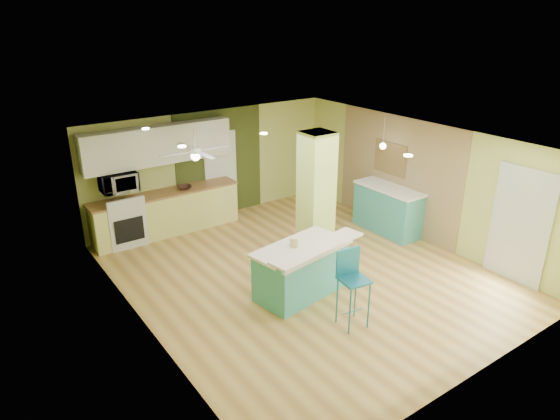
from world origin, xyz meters
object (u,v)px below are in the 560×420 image
object	(u,v)px
canister	(294,242)
fruit_bowl	(184,187)
peninsula	(302,269)
bar_stool	(351,276)
side_counter	(388,209)

from	to	relation	value
canister	fruit_bowl	bearing A→B (deg)	95.35
fruit_bowl	canister	distance (m)	3.55
peninsula	bar_stool	world-z (taller)	bar_stool
fruit_bowl	bar_stool	bearing A→B (deg)	-84.02
fruit_bowl	canister	bearing A→B (deg)	-84.65
bar_stool	canister	bearing A→B (deg)	105.48
peninsula	bar_stool	xyz separation A→B (m)	(0.08, -1.12, 0.36)
side_counter	fruit_bowl	size ratio (longest dim) A/B	5.09
side_counter	canister	xyz separation A→B (m)	(-3.24, -0.89, 0.45)
fruit_bowl	canister	xyz separation A→B (m)	(0.33, -3.54, -0.02)
bar_stool	canister	xyz separation A→B (m)	(-0.17, 1.23, 0.13)
bar_stool	fruit_bowl	bearing A→B (deg)	103.68
bar_stool	side_counter	world-z (taller)	bar_stool
peninsula	canister	distance (m)	0.51
peninsula	bar_stool	distance (m)	1.18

